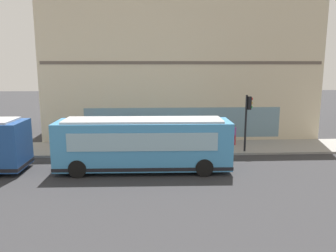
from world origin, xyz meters
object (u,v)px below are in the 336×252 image
traffic_light_near_corner (248,112)px  fire_hydrant (186,139)px  pedestrian_near_hydrant (168,131)px  newspaper_vending_box (146,144)px  city_bus_nearside (143,145)px  pedestrian_near_building_entrance (140,131)px  pedestrian_by_light_pole (234,133)px  pedestrian_walking_along_curb (66,137)px

traffic_light_near_corner → fire_hydrant: bearing=57.3°
pedestrian_near_hydrant → newspaper_vending_box: 2.94m
city_bus_nearside → pedestrian_near_building_entrance: bearing=3.7°
city_bus_nearside → pedestrian_near_hydrant: (6.40, -1.80, -0.50)m
pedestrian_by_light_pole → pedestrian_near_building_entrance: pedestrian_near_building_entrance is taller
pedestrian_near_building_entrance → pedestrian_walking_along_curb: bearing=110.1°
traffic_light_near_corner → pedestrian_by_light_pole: (1.85, 0.45, -1.85)m
traffic_light_near_corner → newspaper_vending_box: bearing=85.6°
city_bus_nearside → pedestrian_walking_along_curb: bearing=52.4°
pedestrian_walking_along_curb → pedestrian_by_light_pole: size_ratio=1.07×
city_bus_nearside → fire_hydrant: city_bus_nearside is taller
pedestrian_near_hydrant → pedestrian_near_building_entrance: pedestrian_near_building_entrance is taller
city_bus_nearside → pedestrian_walking_along_curb: 6.95m
traffic_light_near_corner → pedestrian_walking_along_curb: (0.74, 12.61, -1.78)m
fire_hydrant → pedestrian_by_light_pole: pedestrian_by_light_pole is taller
fire_hydrant → traffic_light_near_corner: bearing=-122.7°
city_bus_nearside → pedestrian_by_light_pole: 8.57m
traffic_light_near_corner → pedestrian_walking_along_curb: size_ratio=2.33×
traffic_light_near_corner → fire_hydrant: (2.57, 4.00, -2.39)m
fire_hydrant → newspaper_vending_box: size_ratio=0.82×
pedestrian_walking_along_curb → pedestrian_near_building_entrance: size_ratio=0.98×
fire_hydrant → pedestrian_near_building_entrance: 3.58m
traffic_light_near_corner → pedestrian_walking_along_curb: 12.76m
fire_hydrant → pedestrian_walking_along_curb: (-1.83, 8.62, 0.61)m
fire_hydrant → pedestrian_by_light_pole: size_ratio=0.47×
pedestrian_by_light_pole → newspaper_vending_box: (-1.31, 6.57, -0.44)m
fire_hydrant → pedestrian_walking_along_curb: 8.83m
pedestrian_near_building_entrance → newspaper_vending_box: bearing=-166.3°
pedestrian_walking_along_curb → pedestrian_near_hydrant: (2.17, -7.29, -0.07)m
fire_hydrant → pedestrian_near_hydrant: size_ratio=0.47×
pedestrian_walking_along_curb → pedestrian_by_light_pole: bearing=-84.8°
city_bus_nearside → pedestrian_by_light_pole: city_bus_nearside is taller
fire_hydrant → pedestrian_by_light_pole: bearing=-101.5°
city_bus_nearside → pedestrian_near_hydrant: 6.67m
pedestrian_near_hydrant → pedestrian_near_building_entrance: bearing=97.8°
traffic_light_near_corner → pedestrian_by_light_pole: bearing=13.6°
pedestrian_near_hydrant → newspaper_vending_box: (-2.36, 1.70, -0.45)m
traffic_light_near_corner → pedestrian_by_light_pole: size_ratio=2.50×
city_bus_nearside → pedestrian_walking_along_curb: size_ratio=5.97×
fire_hydrant → pedestrian_walking_along_curb: pedestrian_walking_along_curb is taller
pedestrian_by_light_pole → pedestrian_near_building_entrance: size_ratio=0.92×
fire_hydrant → city_bus_nearside: bearing=152.7°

